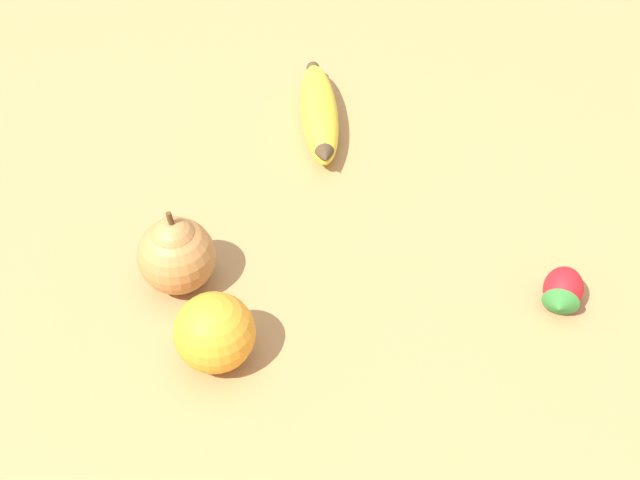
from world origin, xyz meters
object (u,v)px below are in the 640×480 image
object	(u,v)px
banana	(319,113)
pear	(176,253)
strawberry	(563,292)
orange	(215,333)

from	to	relation	value
banana	pear	world-z (taller)	pear
banana	strawberry	size ratio (longest dim) A/B	3.32
banana	strawberry	xyz separation A→B (m)	(0.24, 0.23, -0.00)
pear	strawberry	xyz separation A→B (m)	(0.01, 0.34, -0.02)
orange	pear	bearing A→B (deg)	-151.46
orange	pear	distance (m)	0.10
banana	orange	distance (m)	0.32
orange	strawberry	world-z (taller)	orange
banana	pear	xyz separation A→B (m)	(0.23, -0.12, 0.02)
banana	pear	bearing A→B (deg)	-33.77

